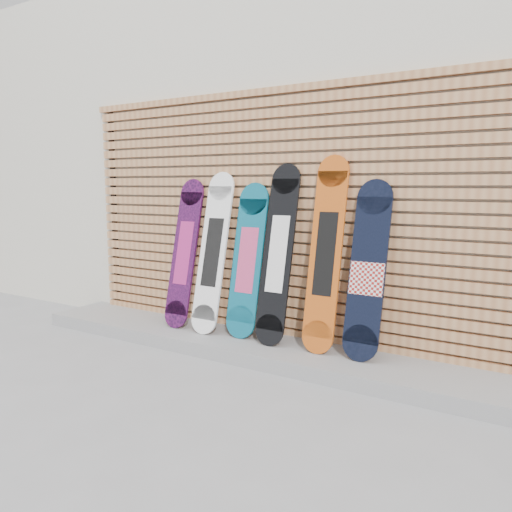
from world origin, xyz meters
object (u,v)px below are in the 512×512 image
Objects in this scene: snowboard_2 at (247,260)px; snowboard_5 at (368,271)px; snowboard_4 at (326,254)px; snowboard_1 at (213,252)px; snowboard_3 at (278,254)px; snowboard_0 at (184,253)px.

snowboard_5 is (1.10, -0.01, 0.00)m from snowboard_2.
snowboard_4 reaches higher than snowboard_2.
snowboard_4 is (0.75, -0.01, 0.11)m from snowboard_2.
snowboard_2 is 0.76m from snowboard_4.
snowboard_3 reaches higher than snowboard_1.
snowboard_4 reaches higher than snowboard_3.
snowboard_0 reaches higher than snowboard_2.
snowboard_0 is at bearing -179.96° from snowboard_3.
snowboard_4 is at bearing 179.91° from snowboard_5.
snowboard_3 is at bearing -4.10° from snowboard_2.
snowboard_0 is at bearing -178.06° from snowboard_2.
snowboard_4 is (1.45, 0.02, 0.09)m from snowboard_0.
snowboard_0 is 1.02m from snowboard_3.
snowboard_1 is 0.92× the size of snowboard_4.
snowboard_2 is at bearing 179.55° from snowboard_5.
snowboard_2 is at bearing 5.52° from snowboard_1.
snowboard_4 reaches higher than snowboard_0.
snowboard_1 is at bearing -1.71° from snowboard_0.
snowboard_1 is at bearing -179.06° from snowboard_3.
snowboard_2 is at bearing 1.94° from snowboard_0.
snowboard_0 is at bearing -179.38° from snowboard_4.
snowboard_2 is (0.35, 0.03, -0.05)m from snowboard_1.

